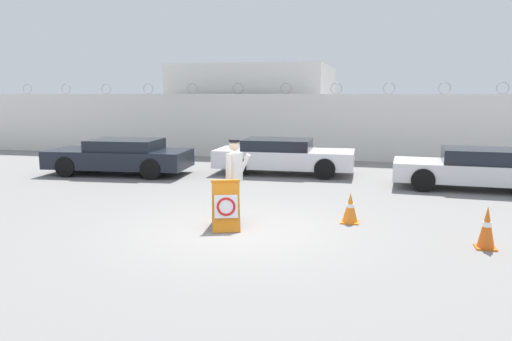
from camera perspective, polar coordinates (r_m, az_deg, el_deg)
ground_plane at (r=10.28m, az=-2.07°, el=-6.70°), size 90.00×90.00×0.00m
perimeter_wall at (r=20.90m, az=6.22°, el=5.00°), size 36.00×0.30×3.16m
building_block at (r=26.02m, az=0.27°, el=7.30°), size 7.25×7.70×4.06m
barricade_sign at (r=10.25m, az=-3.48°, el=-3.88°), size 0.81×1.00×1.01m
security_guard at (r=10.82m, az=-2.47°, el=-0.55°), size 0.44×0.63×1.77m
traffic_cone_near at (r=9.84m, az=24.87°, el=-5.94°), size 0.35×0.35×0.77m
traffic_cone_mid at (r=10.88m, az=10.72°, el=-4.23°), size 0.39×0.39×0.65m
parked_car_front_coupe at (r=17.61m, az=-15.24°, el=1.60°), size 4.88×2.25×1.20m
parked_car_rear_sedan at (r=17.09m, az=3.10°, el=1.68°), size 4.73×1.99×1.19m
parked_car_far_side at (r=15.66m, az=23.69°, el=0.21°), size 4.48×2.09×1.18m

